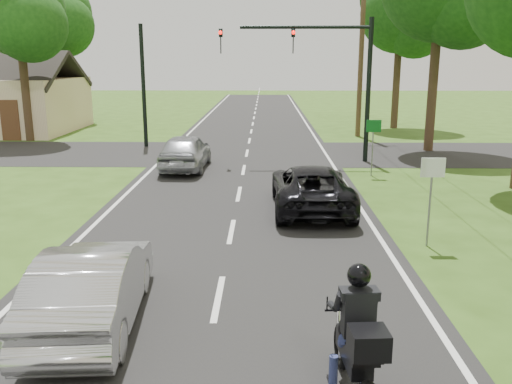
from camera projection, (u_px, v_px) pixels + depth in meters
ground at (218, 299)px, 10.01m from camera, size 140.00×140.00×0.00m
road at (241, 181)px, 19.72m from camera, size 8.00×100.00×0.01m
cross_road at (247, 153)px, 25.55m from camera, size 60.00×7.00×0.01m
motorcycle_rider at (358, 350)px, 6.81m from camera, size 0.63×2.19×1.89m
dark_suv at (311, 187)px, 15.81m from camera, size 2.25×4.77×1.32m
silver_sedan at (93, 285)px, 8.90m from camera, size 1.75×4.21×1.35m
silver_suv at (185, 151)px, 21.65m from camera, size 1.80×4.26×1.44m
traffic_signal at (325, 64)px, 22.56m from camera, size 6.38×0.44×6.00m
signal_pole_far at (143, 87)px, 26.86m from camera, size 0.20×0.20×6.00m
utility_pole_far at (362, 45)px, 30.06m from camera, size 1.60×0.28×10.00m
sign_white at (432, 180)px, 12.44m from camera, size 0.55×0.07×2.12m
sign_green at (373, 134)px, 20.21m from camera, size 0.55×0.07×2.12m
tree_row_e at (406, 17)px, 33.27m from camera, size 5.28×5.12×9.61m
tree_left_near at (21, 15)px, 27.86m from camera, size 5.12×4.96×9.22m
tree_left_far at (55, 18)px, 37.44m from camera, size 5.76×5.58×10.14m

